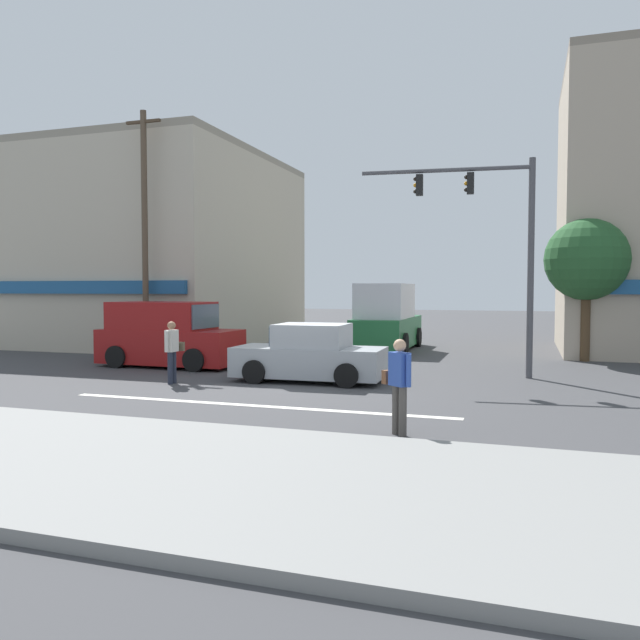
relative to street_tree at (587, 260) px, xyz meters
The scene contains 13 objects.
ground_plane 11.45m from the street_tree, 134.05° to the right, with size 120.00×120.00×0.00m, color #3D3D3F.
lane_marking_stripe 14.07m from the street_tree, 123.76° to the right, with size 9.00×0.24×0.01m, color silver.
sidewalk_curb 18.32m from the street_tree, 114.88° to the right, with size 40.00×5.00×0.16m, color gray.
building_left_block 19.66m from the street_tree, behind, with size 11.93×12.06×8.80m.
street_tree is the anchor object (origin of this frame).
utility_pole_near_left 15.78m from the street_tree, 165.61° to the right, with size 1.40×0.22×8.99m.
utility_pole_far_right 1.83m from the street_tree, 81.46° to the left, with size 1.40×0.22×8.74m.
traffic_light_mast 5.88m from the street_tree, 118.98° to the right, with size 4.87×0.66×6.20m.
sedan_parked_curbside 11.06m from the street_tree, 135.13° to the right, with size 4.16×1.99×1.58m.
box_truck_crossing_rightbound 8.00m from the street_tree, 166.81° to the left, with size 2.31×5.63×2.75m.
van_crossing_center 14.58m from the street_tree, 155.80° to the right, with size 4.63×2.10×2.11m.
pedestrian_foreground_with_bag 13.84m from the street_tree, 107.20° to the right, with size 0.59×0.58×1.67m.
pedestrian_mid_crossing 14.45m from the street_tree, 140.20° to the right, with size 0.29×0.67×1.67m.
Camera 1 is at (5.65, -15.76, 2.53)m, focal length 35.00 mm.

